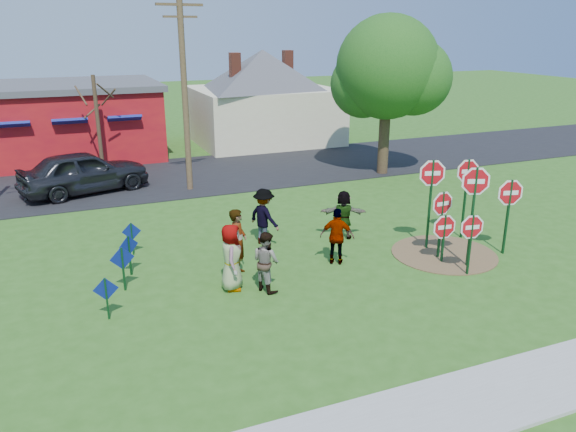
# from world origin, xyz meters

# --- Properties ---
(ground) EXTENTS (120.00, 120.00, 0.00)m
(ground) POSITION_xyz_m (0.00, 0.00, 0.00)
(ground) COLOR #2C5919
(ground) RESTS_ON ground
(sidewalk) EXTENTS (22.00, 1.80, 0.08)m
(sidewalk) POSITION_xyz_m (0.00, -7.20, 0.04)
(sidewalk) COLOR #9E9E99
(sidewalk) RESTS_ON ground
(road) EXTENTS (120.00, 7.50, 0.04)m
(road) POSITION_xyz_m (0.00, 11.50, 0.02)
(road) COLOR black
(road) RESTS_ON ground
(dirt_patch) EXTENTS (3.20, 3.20, 0.03)m
(dirt_patch) POSITION_xyz_m (4.50, -1.00, 0.01)
(dirt_patch) COLOR brown
(dirt_patch) RESTS_ON ground
(red_building) EXTENTS (9.40, 7.69, 3.90)m
(red_building) POSITION_xyz_m (-5.50, 17.99, 1.97)
(red_building) COLOR maroon
(red_building) RESTS_ON ground
(cream_house) EXTENTS (9.40, 9.40, 6.50)m
(cream_house) POSITION_xyz_m (5.50, 18.00, 2.92)
(cream_house) COLOR beige
(cream_house) RESTS_ON ground
(stop_sign_a) EXTENTS (0.93, 0.17, 1.90)m
(stop_sign_a) POSITION_xyz_m (4.16, -2.49, 1.29)
(stop_sign_a) COLOR #103C1C
(stop_sign_a) RESTS_ON ground
(stop_sign_b) EXTENTS (1.07, 0.32, 3.01)m
(stop_sign_b) POSITION_xyz_m (4.28, -0.39, 2.18)
(stop_sign_b) COLOR #103C1C
(stop_sign_b) RESTS_ON ground
(stop_sign_c) EXTENTS (1.02, 0.42, 3.12)m
(stop_sign_c) POSITION_xyz_m (4.55, -2.00, 2.21)
(stop_sign_c) COLOR #103C1C
(stop_sign_c) RESTS_ON ground
(stop_sign_d) EXTENTS (1.04, 0.15, 2.79)m
(stop_sign_d) POSITION_xyz_m (5.94, -0.01, 2.02)
(stop_sign_d) COLOR #103C1C
(stop_sign_d) RESTS_ON ground
(stop_sign_e) EXTENTS (0.99, 0.12, 1.61)m
(stop_sign_e) POSITION_xyz_m (4.05, -1.47, 1.03)
(stop_sign_e) COLOR #103C1C
(stop_sign_e) RESTS_ON ground
(stop_sign_f) EXTENTS (1.06, 0.27, 2.50)m
(stop_sign_f) POSITION_xyz_m (6.23, -1.63, 1.78)
(stop_sign_f) COLOR #103C1C
(stop_sign_f) RESTS_ON ground
(stop_sign_g) EXTENTS (0.98, 0.07, 2.21)m
(stop_sign_g) POSITION_xyz_m (4.16, -1.15, 1.53)
(stop_sign_g) COLOR #103C1C
(stop_sign_g) RESTS_ON ground
(blue_diamond_a) EXTENTS (0.59, 0.06, 1.08)m
(blue_diamond_a) POSITION_xyz_m (-5.47, -1.27, 0.66)
(blue_diamond_a) COLOR #103C1C
(blue_diamond_a) RESTS_ON ground
(blue_diamond_b) EXTENTS (0.64, 0.08, 1.24)m
(blue_diamond_b) POSITION_xyz_m (-4.92, 0.18, 0.76)
(blue_diamond_b) COLOR #103C1C
(blue_diamond_b) RESTS_ON ground
(blue_diamond_c) EXTENTS (0.55, 0.22, 1.18)m
(blue_diamond_c) POSITION_xyz_m (-4.63, 1.12, 0.73)
(blue_diamond_c) COLOR #103C1C
(blue_diamond_c) RESTS_ON ground
(blue_diamond_d) EXTENTS (0.57, 0.08, 1.04)m
(blue_diamond_d) POSITION_xyz_m (-4.37, 2.62, 0.64)
(blue_diamond_d) COLOR #103C1C
(blue_diamond_d) RESTS_ON ground
(person_a) EXTENTS (0.82, 1.02, 1.82)m
(person_a) POSITION_xyz_m (-2.25, -0.82, 0.91)
(person_a) COLOR #3C4F8B
(person_a) RESTS_ON ground
(person_b) EXTENTS (0.73, 0.84, 1.93)m
(person_b) POSITION_xyz_m (-1.79, 0.01, 0.97)
(person_b) COLOR teal
(person_b) RESTS_ON ground
(person_c) EXTENTS (0.87, 0.97, 1.64)m
(person_c) POSITION_xyz_m (-1.42, -1.22, 0.82)
(person_c) COLOR #95593B
(person_c) RESTS_ON ground
(person_d) EXTENTS (1.10, 1.36, 1.84)m
(person_d) POSITION_xyz_m (-0.32, 1.94, 0.92)
(person_d) COLOR #333439
(person_d) RESTS_ON ground
(person_e) EXTENTS (1.07, 0.89, 1.71)m
(person_e) POSITION_xyz_m (1.10, -0.37, 0.85)
(person_e) COLOR #4D3056
(person_e) RESTS_ON ground
(person_f) EXTENTS (1.58, 1.05, 1.63)m
(person_f) POSITION_xyz_m (2.26, 1.44, 0.82)
(person_f) COLOR #25573A
(person_f) RESTS_ON ground
(suv) EXTENTS (5.57, 3.45, 1.77)m
(suv) POSITION_xyz_m (-5.27, 10.27, 0.93)
(suv) COLOR #333338
(suv) RESTS_ON road
(utility_pole) EXTENTS (1.94, 0.47, 8.01)m
(utility_pole) POSITION_xyz_m (-1.10, 9.12, 4.21)
(utility_pole) COLOR #4C3823
(utility_pole) RESTS_ON ground
(leafy_tree) EXTENTS (5.11, 4.66, 7.26)m
(leafy_tree) POSITION_xyz_m (8.14, 8.40, 4.68)
(leafy_tree) COLOR #382819
(leafy_tree) RESTS_ON ground
(bare_tree_east) EXTENTS (1.80, 1.80, 4.62)m
(bare_tree_east) POSITION_xyz_m (-4.32, 13.21, 2.99)
(bare_tree_east) COLOR #382819
(bare_tree_east) RESTS_ON ground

